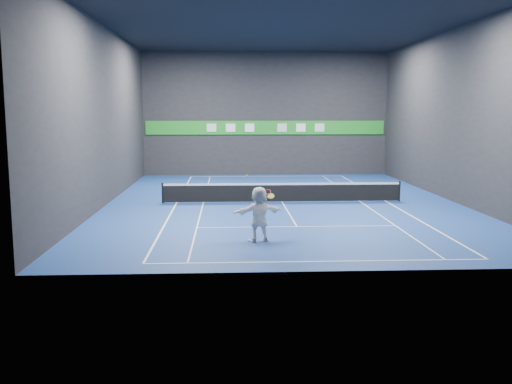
{
  "coord_description": "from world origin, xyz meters",
  "views": [
    {
      "loc": [
        -2.84,
        -29.29,
        4.72
      ],
      "look_at": [
        -1.71,
        -6.72,
        1.5
      ],
      "focal_mm": 40.0,
      "sensor_mm": 36.0,
      "label": 1
    }
  ],
  "objects_px": {
    "tennis_racket": "(267,194)",
    "tennis_net": "(282,192)",
    "player": "(259,214)",
    "tennis_ball": "(247,175)"
  },
  "relations": [
    {
      "from": "tennis_ball",
      "to": "tennis_net",
      "type": "xyz_separation_m",
      "value": [
        2.14,
        8.84,
        -1.87
      ]
    },
    {
      "from": "player",
      "to": "tennis_net",
      "type": "xyz_separation_m",
      "value": [
        1.71,
        8.93,
        -0.47
      ]
    },
    {
      "from": "tennis_ball",
      "to": "tennis_racket",
      "type": "relative_size",
      "value": 0.09
    },
    {
      "from": "player",
      "to": "tennis_ball",
      "type": "xyz_separation_m",
      "value": [
        -0.43,
        0.09,
        1.4
      ]
    },
    {
      "from": "tennis_ball",
      "to": "tennis_net",
      "type": "relative_size",
      "value": 0.01
    },
    {
      "from": "tennis_racket",
      "to": "tennis_net",
      "type": "bearing_deg",
      "value": 80.98
    },
    {
      "from": "player",
      "to": "tennis_racket",
      "type": "distance_m",
      "value": 0.78
    },
    {
      "from": "player",
      "to": "tennis_racket",
      "type": "bearing_deg",
      "value": 170.04
    },
    {
      "from": "tennis_net",
      "to": "tennis_racket",
      "type": "bearing_deg",
      "value": -99.02
    },
    {
      "from": "tennis_ball",
      "to": "tennis_net",
      "type": "bearing_deg",
      "value": 76.38
    }
  ]
}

